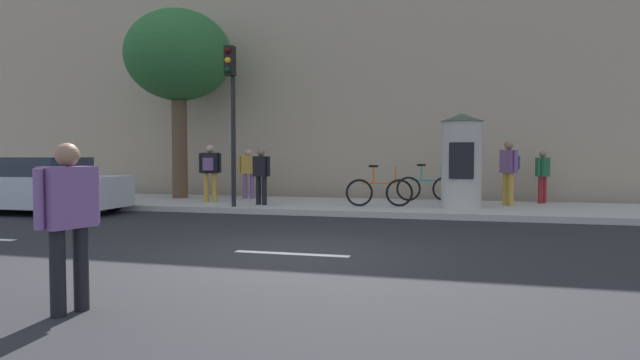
% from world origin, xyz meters
% --- Properties ---
extents(ground_plane, '(80.00, 80.00, 0.00)m').
position_xyz_m(ground_plane, '(0.00, 0.00, 0.00)').
color(ground_plane, '#232326').
extents(sidewalk_curb, '(36.00, 4.00, 0.15)m').
position_xyz_m(sidewalk_curb, '(0.00, 7.00, 0.07)').
color(sidewalk_curb, '#B2ADA3').
rests_on(sidewalk_curb, ground_plane).
extents(lane_markings, '(25.80, 0.16, 0.01)m').
position_xyz_m(lane_markings, '(0.00, 0.00, 0.00)').
color(lane_markings, silver).
rests_on(lane_markings, ground_plane).
extents(building_backdrop, '(36.00, 5.00, 11.65)m').
position_xyz_m(building_backdrop, '(0.00, 12.00, 5.83)').
color(building_backdrop, tan).
rests_on(building_backdrop, ground_plane).
extents(traffic_light, '(0.24, 0.45, 4.13)m').
position_xyz_m(traffic_light, '(-3.30, 5.24, 2.94)').
color(traffic_light, black).
rests_on(traffic_light, sidewalk_curb).
extents(poster_column, '(1.10, 1.10, 2.41)m').
position_xyz_m(poster_column, '(2.47, 6.50, 1.37)').
color(poster_column, '#B2ADA3').
rests_on(poster_column, sidewalk_curb).
extents(street_tree, '(3.32, 3.32, 5.89)m').
position_xyz_m(street_tree, '(-6.15, 7.66, 4.57)').
color(street_tree, brown).
rests_on(street_tree, sidewalk_curb).
extents(pedestrian_with_backpack, '(0.37, 0.64, 1.60)m').
position_xyz_m(pedestrian_with_backpack, '(-1.07, -3.46, 0.95)').
color(pedestrian_with_backpack, black).
rests_on(pedestrian_with_backpack, ground_plane).
extents(pedestrian_near_pole, '(0.64, 0.44, 1.65)m').
position_xyz_m(pedestrian_near_pole, '(-4.51, 6.45, 1.14)').
color(pedestrian_near_pole, '#B78C33').
rests_on(pedestrian_near_pole, sidewalk_curb).
extents(pedestrian_in_red_top, '(0.59, 0.48, 1.54)m').
position_xyz_m(pedestrian_in_red_top, '(-3.94, 7.96, 1.06)').
color(pedestrian_in_red_top, '#724C84').
rests_on(pedestrian_in_red_top, sidewalk_curb).
extents(pedestrian_in_dark_shirt, '(0.43, 0.54, 1.49)m').
position_xyz_m(pedestrian_in_dark_shirt, '(4.67, 8.50, 1.01)').
color(pedestrian_in_dark_shirt, maroon).
rests_on(pedestrian_in_dark_shirt, sidewalk_curb).
extents(pedestrian_in_light_jacket, '(0.57, 0.37, 1.53)m').
position_xyz_m(pedestrian_in_light_jacket, '(-2.78, 6.03, 1.04)').
color(pedestrian_in_light_jacket, black).
rests_on(pedestrian_in_light_jacket, sidewalk_curb).
extents(pedestrian_with_bag, '(0.52, 0.53, 1.73)m').
position_xyz_m(pedestrian_with_bag, '(3.70, 7.51, 1.18)').
color(pedestrian_with_bag, '#B78C33').
rests_on(pedestrian_with_bag, sidewalk_curb).
extents(bicycle_leaning, '(1.74, 0.42, 1.09)m').
position_xyz_m(bicycle_leaning, '(0.38, 6.39, 0.54)').
color(bicycle_leaning, black).
rests_on(bicycle_leaning, sidewalk_curb).
extents(bicycle_upright, '(1.76, 0.34, 1.09)m').
position_xyz_m(bicycle_upright, '(1.48, 8.39, 0.54)').
color(bicycle_upright, black).
rests_on(bicycle_upright, sidewalk_curb).
extents(parked_car_dark, '(4.28, 1.98, 1.44)m').
position_xyz_m(parked_car_dark, '(-8.00, 3.81, 0.70)').
color(parked_car_dark, silver).
rests_on(parked_car_dark, ground_plane).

